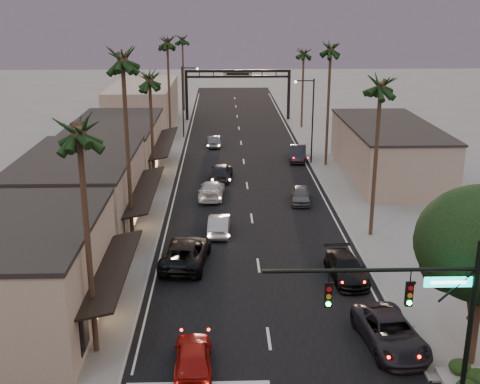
{
  "coord_description": "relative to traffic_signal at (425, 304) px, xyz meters",
  "views": [
    {
      "loc": [
        -2.3,
        -17.11,
        16.51
      ],
      "look_at": [
        -0.97,
        27.15,
        2.5
      ],
      "focal_mm": 45.0,
      "sensor_mm": 36.0,
      "label": 1
    }
  ],
  "objects": [
    {
      "name": "building_right",
      "position": [
        8.31,
        36.0,
        -2.58
      ],
      "size": [
        8.0,
        18.0,
        5.0
      ],
      "primitive_type": "cube",
      "color": "gray",
      "rests_on": "ground"
    },
    {
      "name": "storefront_far",
      "position": [
        -18.69,
        38.0,
        -2.58
      ],
      "size": [
        8.0,
        16.0,
        5.0
      ],
      "primitive_type": "cube",
      "color": "tan",
      "rests_on": "ground"
    },
    {
      "name": "storefront_mid",
      "position": [
        -18.69,
        22.0,
        -2.33
      ],
      "size": [
        8.0,
        14.0,
        5.5
      ],
      "primitive_type": "cube",
      "color": "gray",
      "rests_on": "ground"
    },
    {
      "name": "curbside_black",
      "position": [
        -0.36,
        12.85,
        -4.36
      ],
      "size": [
        2.37,
        5.08,
        1.44
      ],
      "primitive_type": "imported",
      "rotation": [
        0.0,
        0.0,
        0.07
      ],
      "color": "black",
      "rests_on": "ground"
    },
    {
      "name": "curbside_grey",
      "position": [
        -1.29,
        27.89,
        -4.4
      ],
      "size": [
        2.02,
        4.17,
        1.37
      ],
      "primitive_type": "imported",
      "rotation": [
        0.0,
        0.0,
        -0.1
      ],
      "color": "#4B4C50",
      "rests_on": "ground"
    },
    {
      "name": "palm_lb",
      "position": [
        -14.29,
        18.0,
        8.3
      ],
      "size": [
        3.2,
        3.2,
        15.2
      ],
      "color": "#38281C",
      "rests_on": "ground"
    },
    {
      "name": "palm_ra",
      "position": [
        2.91,
        20.0,
        6.36
      ],
      "size": [
        3.2,
        3.2,
        13.2
      ],
      "color": "#38281C",
      "rests_on": "ground"
    },
    {
      "name": "curbside_near",
      "position": [
        0.31,
        5.11,
        -4.3
      ],
      "size": [
        3.21,
        5.87,
        1.56
      ],
      "primitive_type": "imported",
      "rotation": [
        0.0,
        0.0,
        0.12
      ],
      "color": "black",
      "rests_on": "ground"
    },
    {
      "name": "arch",
      "position": [
        -5.69,
        66.0,
        0.45
      ],
      "size": [
        15.2,
        0.4,
        7.27
      ],
      "color": "black",
      "rests_on": "ground"
    },
    {
      "name": "sidewalk_right",
      "position": [
        3.81,
        48.0,
        -5.02
      ],
      "size": [
        5.0,
        92.0,
        0.12
      ],
      "primitive_type": "cube",
      "color": "slate",
      "rests_on": "ground"
    },
    {
      "name": "sidewalk_left",
      "position": [
        -15.19,
        48.0,
        -5.02
      ],
      "size": [
        5.0,
        92.0,
        0.12
      ],
      "primitive_type": "cube",
      "color": "slate",
      "rests_on": "ground"
    },
    {
      "name": "oncoming_white",
      "position": [
        -8.96,
        29.45,
        -4.34
      ],
      "size": [
        2.43,
        5.26,
        1.49
      ],
      "primitive_type": "imported",
      "rotation": [
        0.0,
        0.0,
        3.07
      ],
      "color": "#B3B3B3",
      "rests_on": "ground"
    },
    {
      "name": "oncoming_silver",
      "position": [
        -8.29,
        20.84,
        -4.37
      ],
      "size": [
        1.7,
        4.37,
        1.42
      ],
      "primitive_type": "imported",
      "rotation": [
        0.0,
        0.0,
        3.09
      ],
      "color": "#99989D",
      "rests_on": "ground"
    },
    {
      "name": "oncoming_pickup",
      "position": [
        -10.46,
        15.34,
        -4.24
      ],
      "size": [
        3.47,
        6.32,
        1.68
      ],
      "primitive_type": "imported",
      "rotation": [
        0.0,
        0.0,
        3.02
      ],
      "color": "black",
      "rests_on": "ground"
    },
    {
      "name": "palm_far",
      "position": [
        -13.99,
        74.0,
        6.36
      ],
      "size": [
        3.2,
        3.2,
        13.2
      ],
      "color": "#38281C",
      "rests_on": "ground"
    },
    {
      "name": "palm_rc",
      "position": [
        2.91,
        60.0,
        5.39
      ],
      "size": [
        3.2,
        3.2,
        12.2
      ],
      "color": "#38281C",
      "rests_on": "ground"
    },
    {
      "name": "oncoming_grey_far",
      "position": [
        -9.01,
        49.13,
        -4.41
      ],
      "size": [
        1.66,
        4.14,
        1.34
      ],
      "primitive_type": "imported",
      "rotation": [
        0.0,
        0.0,
        3.2
      ],
      "color": "#46454A",
      "rests_on": "ground"
    },
    {
      "name": "palm_lc",
      "position": [
        -14.29,
        32.0,
        5.39
      ],
      "size": [
        3.2,
        3.2,
        12.2
      ],
      "color": "#38281C",
      "rests_on": "ground"
    },
    {
      "name": "oncoming_red",
      "position": [
        -9.44,
        3.33,
        -4.34
      ],
      "size": [
        1.91,
        4.42,
        1.49
      ],
      "primitive_type": "imported",
      "rotation": [
        0.0,
        0.0,
        3.18
      ],
      "color": "#950F0A",
      "rests_on": "ground"
    },
    {
      "name": "storefront_dist",
      "position": [
        -18.69,
        61.0,
        -2.08
      ],
      "size": [
        8.0,
        20.0,
        6.0
      ],
      "primitive_type": "cube",
      "color": "gray",
      "rests_on": "ground"
    },
    {
      "name": "road",
      "position": [
        -5.69,
        41.0,
        -5.08
      ],
      "size": [
        14.0,
        120.0,
        0.02
      ],
      "primitive_type": "cube",
      "color": "black",
      "rests_on": "ground"
    },
    {
      "name": "curbside_far",
      "position": [
        0.23,
        42.28,
        -4.27
      ],
      "size": [
        2.35,
        5.1,
        1.62
      ],
      "primitive_type": "imported",
      "rotation": [
        0.0,
        0.0,
        -0.13
      ],
      "color": "black",
      "rests_on": "ground"
    },
    {
      "name": "palm_rb",
      "position": [
        2.91,
        40.0,
        7.33
      ],
      "size": [
        3.2,
        3.2,
        14.2
      ],
      "color": "#38281C",
      "rests_on": "ground"
    },
    {
      "name": "streetlight_left",
      "position": [
        -12.61,
        54.0,
        0.25
      ],
      "size": [
        2.13,
        0.3,
        9.0
      ],
      "color": "black",
      "rests_on": "ground"
    },
    {
      "name": "streetlight_right",
      "position": [
        1.23,
        41.0,
        0.25
      ],
      "size": [
        2.13,
        0.3,
        9.0
      ],
      "color": "black",
      "rests_on": "ground"
    },
    {
      "name": "oncoming_dgrey",
      "position": [
        -8.14,
        34.95,
        -4.25
      ],
      "size": [
        2.56,
        5.1,
        1.67
      ],
      "primitive_type": "imported",
      "rotation": [
        0.0,
        0.0,
        3.02
      ],
      "color": "black",
      "rests_on": "ground"
    },
    {
      "name": "ground",
      "position": [
        -5.69,
        36.0,
        -5.08
      ],
      "size": [
        200.0,
        200.0,
        0.0
      ],
      "primitive_type": "plane",
      "color": "slate",
      "rests_on": "ground"
    },
    {
      "name": "palm_ld",
      "position": [
        -14.29,
        51.0,
        7.33
      ],
      "size": [
        3.2,
        3.2,
        14.2
      ],
      "color": "#38281C",
      "rests_on": "ground"
    },
    {
      "name": "storefront_near",
      "position": [
        -18.69,
        8.0,
        -2.33
      ],
      "size": [
        8.0,
        12.0,
        5.5
      ],
      "primitive_type": "cube",
      "color": "tan",
      "rests_on": "ground"
    },
    {
      "name": "traffic_signal",
      "position": [
        0.0,
        0.0,
        0.0
      ],
      "size": [
        8.51,
        0.22,
        7.8
      ],
      "color": "black",
      "rests_on": "ground"
    },
    {
      "name": "palm_la",
      "position": [
        -14.29,
        5.0,
        6.36
      ],
      "size": [
        3.2,
        3.2,
        13.2
      ],
      "color": "#38281C",
      "rests_on": "ground"
    }
  ]
}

